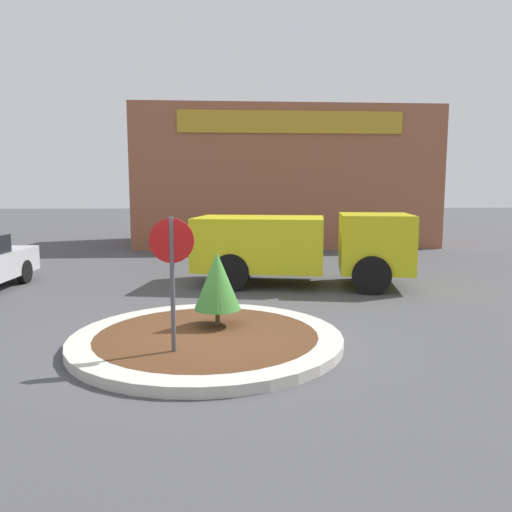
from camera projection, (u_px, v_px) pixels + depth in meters
name	position (u px, v px, depth m)	size (l,w,h in m)	color
ground_plane	(207.00, 344.00, 8.28)	(120.00, 120.00, 0.00)	#474749
traffic_island	(207.00, 339.00, 8.27)	(4.48, 4.48, 0.16)	#BCB7AD
stop_sign	(172.00, 264.00, 7.22)	(0.65, 0.07, 2.15)	#4C4C51
island_shrub	(217.00, 281.00, 8.68)	(0.82, 0.82, 1.31)	brown
utility_truck	(300.00, 244.00, 13.26)	(5.91, 3.19, 1.91)	gold
storefront_building	(282.00, 179.00, 23.65)	(13.25, 6.07, 6.09)	#93563D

